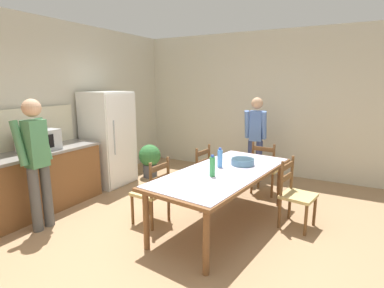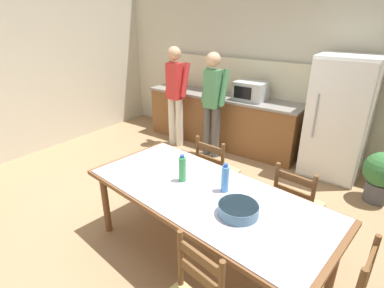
{
  "view_description": "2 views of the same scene",
  "coord_description": "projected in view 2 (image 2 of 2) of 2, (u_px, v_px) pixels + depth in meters",
  "views": [
    {
      "loc": [
        -2.94,
        -1.8,
        1.89
      ],
      "look_at": [
        0.31,
        -0.02,
        1.13
      ],
      "focal_mm": 28.0,
      "sensor_mm": 36.0,
      "label": 1
    },
    {
      "loc": [
        1.8,
        -2.26,
        2.19
      ],
      "look_at": [
        0.12,
        0.05,
        0.97
      ],
      "focal_mm": 28.0,
      "sensor_mm": 36.0,
      "label": 2
    }
  ],
  "objects": [
    {
      "name": "wall_back",
      "position": [
        279.0,
        65.0,
        4.92
      ],
      "size": [
        6.52,
        0.12,
        2.9
      ],
      "primitive_type": "cube",
      "color": "beige",
      "rests_on": "ground"
    },
    {
      "name": "person_at_counter",
      "position": [
        213.0,
        100.0,
        4.75
      ],
      "size": [
        0.43,
        0.29,
        1.7
      ],
      "rotation": [
        0.0,
        0.0,
        1.57
      ],
      "color": "#4C4C4C",
      "rests_on": "ground"
    },
    {
      "name": "chair_side_far_left",
      "position": [
        216.0,
        172.0,
        3.63
      ],
      "size": [
        0.45,
        0.43,
        0.91
      ],
      "rotation": [
        0.0,
        0.0,
        3.07
      ],
      "color": "brown",
      "rests_on": "ground"
    },
    {
      "name": "bottle_off_centre",
      "position": [
        225.0,
        179.0,
        2.61
      ],
      "size": [
        0.07,
        0.07,
        0.27
      ],
      "color": "#4C8ED6",
      "rests_on": "dining_table"
    },
    {
      "name": "potted_plant",
      "position": [
        381.0,
        174.0,
        3.7
      ],
      "size": [
        0.44,
        0.44,
        0.67
      ],
      "color": "#4C4C51",
      "rests_on": "ground"
    },
    {
      "name": "wall_left",
      "position": [
        17.0,
        67.0,
        4.71
      ],
      "size": [
        0.12,
        5.2,
        2.9
      ],
      "primitive_type": "cube",
      "color": "beige",
      "rests_on": "ground"
    },
    {
      "name": "dining_table",
      "position": [
        205.0,
        198.0,
        2.68
      ],
      "size": [
        2.39,
        1.28,
        0.76
      ],
      "rotation": [
        0.0,
        0.0,
        -0.12
      ],
      "color": "brown",
      "rests_on": "ground"
    },
    {
      "name": "chair_side_far_right",
      "position": [
        296.0,
        206.0,
        2.99
      ],
      "size": [
        0.46,
        0.44,
        0.91
      ],
      "rotation": [
        0.0,
        0.0,
        3.04
      ],
      "color": "brown",
      "rests_on": "ground"
    },
    {
      "name": "refrigerator",
      "position": [
        339.0,
        119.0,
        4.2
      ],
      "size": [
        0.78,
        0.73,
        1.73
      ],
      "color": "white",
      "rests_on": "ground"
    },
    {
      "name": "person_at_sink",
      "position": [
        175.0,
        92.0,
        5.18
      ],
      "size": [
        0.44,
        0.3,
        1.74
      ],
      "rotation": [
        0.0,
        0.0,
        1.57
      ],
      "color": "silver",
      "rests_on": "ground"
    },
    {
      "name": "ground_plane",
      "position": [
        181.0,
        218.0,
        3.51
      ],
      "size": [
        8.32,
        8.32,
        0.0
      ],
      "primitive_type": "plane",
      "color": "#9E7A56"
    },
    {
      "name": "counter_splashback",
      "position": [
        232.0,
        75.0,
        5.36
      ],
      "size": [
        2.82,
        0.03,
        0.6
      ],
      "primitive_type": "cube",
      "color": "beige",
      "rests_on": "kitchen_counter"
    },
    {
      "name": "microwave",
      "position": [
        251.0,
        91.0,
        4.88
      ],
      "size": [
        0.5,
        0.39,
        0.3
      ],
      "color": "#B2B7BC",
      "rests_on": "kitchen_counter"
    },
    {
      "name": "kitchen_counter",
      "position": [
        221.0,
        119.0,
        5.43
      ],
      "size": [
        2.86,
        0.66,
        0.91
      ],
      "color": "brown",
      "rests_on": "ground"
    },
    {
      "name": "serving_bowl",
      "position": [
        238.0,
        209.0,
        2.33
      ],
      "size": [
        0.32,
        0.32,
        0.09
      ],
      "color": "slate",
      "rests_on": "dining_table"
    },
    {
      "name": "bottle_near_centre",
      "position": [
        182.0,
        169.0,
        2.78
      ],
      "size": [
        0.07,
        0.07,
        0.27
      ],
      "color": "green",
      "rests_on": "dining_table"
    }
  ]
}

